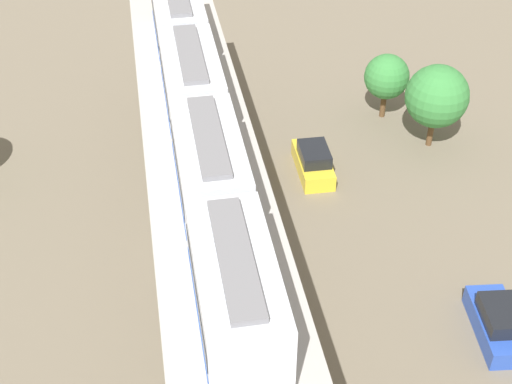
% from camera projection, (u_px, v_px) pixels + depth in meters
% --- Properties ---
extents(ground_plane, '(120.00, 120.00, 0.00)m').
position_uv_depth(ground_plane, '(206.00, 248.00, 37.68)').
color(ground_plane, '#706654').
extents(viaduct, '(5.20, 35.80, 6.81)m').
position_uv_depth(viaduct, '(201.00, 164.00, 34.35)').
color(viaduct, '#B7B2AA').
rests_on(viaduct, ground).
extents(train, '(2.64, 27.45, 3.24)m').
position_uv_depth(train, '(200.00, 122.00, 31.79)').
color(train, silver).
rests_on(train, viaduct).
extents(parked_car_yellow, '(1.90, 4.24, 1.76)m').
position_uv_depth(parked_car_yellow, '(313.00, 162.00, 42.43)').
color(parked_car_yellow, yellow).
rests_on(parked_car_yellow, ground).
extents(parked_car_blue, '(2.26, 4.38, 1.76)m').
position_uv_depth(parked_car_blue, '(498.00, 323.00, 32.67)').
color(parked_car_blue, '#284CB7').
rests_on(parked_car_blue, ground).
extents(tree_near_viaduct, '(3.81, 3.81, 5.38)m').
position_uv_depth(tree_near_viaduct, '(437.00, 96.00, 43.00)').
color(tree_near_viaduct, brown).
rests_on(tree_near_viaduct, ground).
extents(tree_mid_lot, '(2.88, 2.88, 4.38)m').
position_uv_depth(tree_mid_lot, '(387.00, 77.00, 45.95)').
color(tree_mid_lot, brown).
rests_on(tree_mid_lot, ground).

